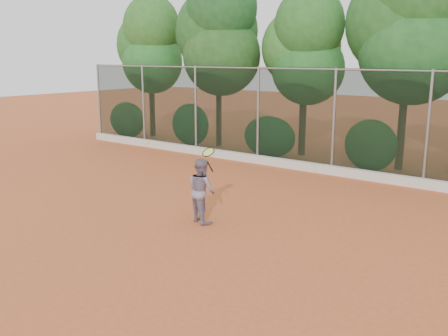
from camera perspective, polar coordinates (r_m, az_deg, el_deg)
The scene contains 7 objects.
ground at distance 11.53m, azimuth -3.03°, elevation -6.94°, with size 80.00×80.00×0.00m, color #C15A2D.
concrete_curb at distance 17.06m, azimuth 11.92°, elevation -0.20°, with size 24.00×0.20×0.30m, color beige.
tennis_player at distance 11.80m, azimuth -2.56°, elevation -2.57°, with size 0.75×0.58×1.53m, color slate.
chainlink_fence at distance 16.94m, azimuth 12.45°, elevation 5.55°, with size 24.09×0.09×3.50m.
foliage_backdrop at distance 18.86m, azimuth 13.91°, elevation 13.93°, with size 23.70×3.63×7.55m.
tennis_racket at distance 11.38m, azimuth -1.77°, elevation 1.62°, with size 0.32×0.30×0.59m.
tennis_ball_in_flight at distance 13.35m, azimuth -8.69°, elevation 2.89°, with size 0.07×0.07×0.07m.
Camera 1 is at (7.06, -8.27, 3.86)m, focal length 40.00 mm.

